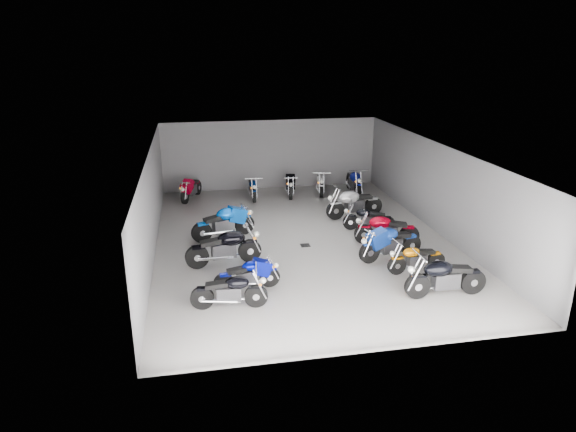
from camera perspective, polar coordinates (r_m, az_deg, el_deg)
name	(u,v)px	position (r m, az deg, el deg)	size (l,w,h in m)	color
ground	(302,240)	(18.01, 1.58, -2.70)	(14.00, 14.00, 0.00)	gray
wall_back	(271,154)	(24.17, -1.93, 6.85)	(10.00, 0.10, 3.20)	slate
wall_left	(152,205)	(17.17, -14.91, 1.23)	(0.10, 14.00, 3.20)	slate
wall_right	(439,189)	(19.16, 16.42, 2.89)	(0.10, 14.00, 3.20)	slate
ceiling	(303,150)	(17.10, 1.68, 7.40)	(10.00, 14.00, 0.04)	black
drain_grate	(305,245)	(17.56, 1.93, -3.26)	(0.32, 0.32, 0.01)	black
motorcycle_left_a	(230,291)	(13.49, -6.46, -8.28)	(2.01, 0.45, 0.88)	black
motorcycle_left_b	(248,275)	(14.40, -4.47, -6.51)	(1.88, 0.42, 0.83)	black
motorcycle_left_c	(225,247)	(15.99, -7.05, -3.49)	(2.38, 0.56, 1.05)	black
motorcycle_left_e	(224,223)	(18.16, -7.10, -0.76)	(2.27, 0.92, 1.03)	black
motorcycle_right_a	(445,277)	(14.60, 17.04, -6.52)	(2.32, 0.45, 1.02)	black
motorcycle_right_b	(416,258)	(15.88, 14.04, -4.57)	(1.87, 0.41, 0.82)	black
motorcycle_right_c	(390,243)	(16.60, 11.26, -2.96)	(2.24, 0.69, 1.00)	black
motorcycle_right_d	(386,229)	(17.80, 10.83, -1.48)	(2.18, 0.70, 0.97)	black
motorcycle_right_e	(368,219)	(19.00, 8.91, -0.29)	(1.83, 0.78, 0.84)	black
motorcycle_right_f	(354,203)	(20.34, 7.33, 1.42)	(2.39, 0.63, 1.06)	black
motorcycle_back_a	(191,188)	(22.93, -10.74, 3.04)	(0.94, 1.98, 0.92)	black
motorcycle_back_c	(253,188)	(22.75, -3.93, 3.14)	(0.40, 1.98, 0.87)	black
motorcycle_back_d	(290,184)	(23.18, 0.24, 3.61)	(0.54, 2.19, 0.97)	black
motorcycle_back_e	(321,183)	(23.51, 3.65, 3.72)	(0.59, 2.07, 0.92)	black
motorcycle_back_f	(354,182)	(23.61, 7.34, 3.82)	(0.50, 2.34, 1.03)	black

